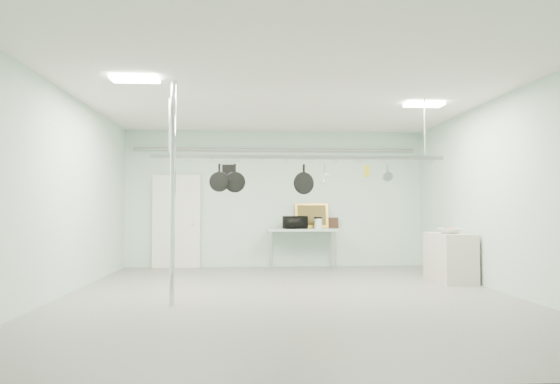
{
  "coord_description": "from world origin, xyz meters",
  "views": [
    {
      "loc": [
        -0.61,
        -7.78,
        1.35
      ],
      "look_at": [
        -0.07,
        1.0,
        1.65
      ],
      "focal_mm": 32.0,
      "sensor_mm": 36.0,
      "label": 1
    }
  ],
  "objects": [
    {
      "name": "back_wall",
      "position": [
        0.0,
        3.99,
        1.6
      ],
      "size": [
        7.0,
        0.02,
        3.2
      ],
      "primitive_type": "cube",
      "color": "#ADD0BB",
      "rests_on": "floor"
    },
    {
      "name": "prep_table",
      "position": [
        0.6,
        3.6,
        0.83
      ],
      "size": [
        1.6,
        0.7,
        0.91
      ],
      "color": "#9FBBAF",
      "rests_on": "floor"
    },
    {
      "name": "fruit_cluster",
      "position": [
        3.07,
        1.2,
        0.99
      ],
      "size": [
        0.24,
        0.24,
        0.09
      ],
      "primitive_type": null,
      "color": "#B12A10",
      "rests_on": "fruit_bowl"
    },
    {
      "name": "door",
      "position": [
        -2.3,
        3.94,
        1.05
      ],
      "size": [
        1.1,
        0.1,
        2.2
      ],
      "primitive_type": "cube",
      "color": "silver",
      "rests_on": "floor"
    },
    {
      "name": "grater",
      "position": [
        1.32,
        0.3,
        1.98
      ],
      "size": [
        0.09,
        0.03,
        0.21
      ],
      "primitive_type": null,
      "rotation": [
        0.0,
        0.0,
        0.16
      ],
      "color": "gold",
      "rests_on": "pot_rack"
    },
    {
      "name": "pot_rack",
      "position": [
        0.2,
        0.3,
        2.23
      ],
      "size": [
        4.8,
        0.06,
        1.0
      ],
      "color": "#B7B7BC",
      "rests_on": "ceiling"
    },
    {
      "name": "light_panel_right",
      "position": [
        2.4,
        0.6,
        3.16
      ],
      "size": [
        0.65,
        0.3,
        0.05
      ],
      "primitive_type": "cube",
      "color": "white",
      "rests_on": "ceiling"
    },
    {
      "name": "whisk",
      "position": [
        0.62,
        0.3,
        1.92
      ],
      "size": [
        0.16,
        0.16,
        0.33
      ],
      "primitive_type": null,
      "rotation": [
        0.0,
        0.0,
        -0.01
      ],
      "color": "#ADAEB2",
      "rests_on": "pot_rack"
    },
    {
      "name": "microwave",
      "position": [
        0.44,
        3.6,
        1.05
      ],
      "size": [
        0.57,
        0.43,
        0.29
      ],
      "primitive_type": "imported",
      "rotation": [
        0.0,
        0.0,
        3.3
      ],
      "color": "black",
      "rests_on": "prep_table"
    },
    {
      "name": "skillet_left",
      "position": [
        -1.1,
        0.3,
        1.87
      ],
      "size": [
        0.33,
        0.1,
        0.43
      ],
      "primitive_type": null,
      "rotation": [
        0.0,
        0.0,
        -0.12
      ],
      "color": "black",
      "rests_on": "pot_rack"
    },
    {
      "name": "skillet_mid",
      "position": [
        -0.84,
        0.3,
        1.86
      ],
      "size": [
        0.34,
        0.07,
        0.45
      ],
      "primitive_type": null,
      "rotation": [
        0.0,
        0.0,
        -0.04
      ],
      "color": "black",
      "rests_on": "pot_rack"
    },
    {
      "name": "conduit_pipe",
      "position": [
        0.0,
        3.9,
        2.75
      ],
      "size": [
        6.6,
        0.07,
        0.07
      ],
      "primitive_type": "cylinder",
      "rotation": [
        0.0,
        1.57,
        0.0
      ],
      "color": "gray",
      "rests_on": "back_wall"
    },
    {
      "name": "painting_large",
      "position": [
        0.86,
        3.9,
        1.2
      ],
      "size": [
        0.78,
        0.16,
        0.58
      ],
      "primitive_type": "cube",
      "rotation": [
        -0.14,
        0.0,
        -0.03
      ],
      "color": "gold",
      "rests_on": "prep_table"
    },
    {
      "name": "right_wall",
      "position": [
        3.49,
        0.0,
        1.6
      ],
      "size": [
        0.02,
        8.0,
        3.2
      ],
      "primitive_type": "cube",
      "color": "#ADD0BB",
      "rests_on": "floor"
    },
    {
      "name": "skillet_right",
      "position": [
        0.28,
        0.3,
        1.84
      ],
      "size": [
        0.36,
        0.18,
        0.48
      ],
      "primitive_type": null,
      "rotation": [
        0.0,
        0.0,
        0.35
      ],
      "color": "black",
      "rests_on": "pot_rack"
    },
    {
      "name": "light_panel_left",
      "position": [
        -2.2,
        -0.8,
        3.16
      ],
      "size": [
        0.65,
        0.3,
        0.05
      ],
      "primitive_type": "cube",
      "color": "white",
      "rests_on": "ceiling"
    },
    {
      "name": "painting_small",
      "position": [
        1.34,
        3.9,
        1.03
      ],
      "size": [
        0.3,
        0.1,
        0.25
      ],
      "primitive_type": "cube",
      "rotation": [
        -0.17,
        0.0,
        -0.05
      ],
      "color": "black",
      "rests_on": "prep_table"
    },
    {
      "name": "floor",
      "position": [
        0.0,
        0.0,
        0.0
      ],
      "size": [
        8.0,
        8.0,
        0.0
      ],
      "primitive_type": "plane",
      "color": "gray",
      "rests_on": "ground"
    },
    {
      "name": "ceiling",
      "position": [
        0.0,
        0.0,
        3.19
      ],
      "size": [
        7.0,
        8.0,
        0.02
      ],
      "primitive_type": "cube",
      "color": "silver",
      "rests_on": "back_wall"
    },
    {
      "name": "coffee_canister",
      "position": [
        0.97,
        3.63,
        1.02
      ],
      "size": [
        0.2,
        0.2,
        0.23
      ],
      "primitive_type": "cylinder",
      "rotation": [
        0.0,
        0.0,
        0.13
      ],
      "color": "silver",
      "rests_on": "prep_table"
    },
    {
      "name": "side_cabinet",
      "position": [
        3.15,
        1.4,
        0.45
      ],
      "size": [
        0.6,
        1.2,
        0.9
      ],
      "primitive_type": "cube",
      "color": "beige",
      "rests_on": "floor"
    },
    {
      "name": "wall_vent",
      "position": [
        -1.1,
        3.97,
        2.25
      ],
      "size": [
        0.3,
        0.04,
        0.3
      ],
      "primitive_type": "cube",
      "color": "black",
      "rests_on": "back_wall"
    },
    {
      "name": "chrome_pole",
      "position": [
        -1.7,
        -0.6,
        1.6
      ],
      "size": [
        0.08,
        0.08,
        3.2
      ],
      "primitive_type": "cylinder",
      "color": "silver",
      "rests_on": "floor"
    },
    {
      "name": "fruit_bowl",
      "position": [
        3.07,
        1.2,
        0.95
      ],
      "size": [
        0.51,
        0.51,
        0.1
      ],
      "primitive_type": "imported",
      "rotation": [
        0.0,
        0.0,
        0.26
      ],
      "color": "silver",
      "rests_on": "side_cabinet"
    },
    {
      "name": "saucepan",
      "position": [
        1.66,
        0.3,
        1.94
      ],
      "size": [
        0.16,
        0.11,
        0.29
      ],
      "primitive_type": null,
      "rotation": [
        0.0,
        0.0,
        0.05
      ],
      "color": "#B2B2B7",
      "rests_on": "pot_rack"
    }
  ]
}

